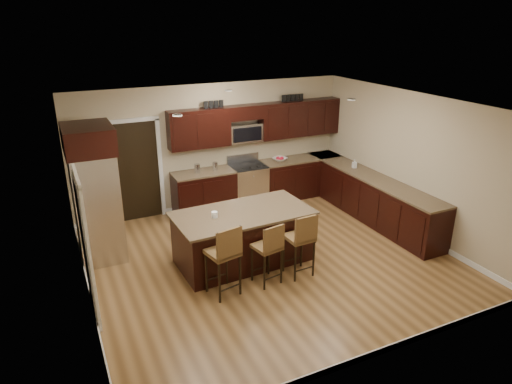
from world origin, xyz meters
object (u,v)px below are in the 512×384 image
stool_mid (269,247)px  stool_right (302,238)px  stool_left (225,253)px  refrigerator (95,192)px  range (248,185)px  island (243,238)px

stool_mid → stool_right: stool_right is taller
stool_left → refrigerator: (-1.52, 2.09, 0.48)m
stool_left → stool_mid: (0.74, 0.01, -0.07)m
refrigerator → stool_mid: bearing=-42.8°
stool_mid → range: bearing=61.0°
island → stool_mid: 0.87m
range → island: (-1.12, -2.28, -0.04)m
stool_left → stool_right: stool_left is taller
stool_mid → stool_right: bearing=-11.0°
range → island: range is taller
range → stool_mid: range is taller
island → refrigerator: size_ratio=1.00×
range → island: bearing=-116.1°
island → stool_right: bearing=-54.6°
island → refrigerator: bearing=147.9°
stool_left → island: bearing=40.3°
stool_mid → refrigerator: (-2.26, 2.09, 0.55)m
island → stool_left: stool_left is taller
stool_left → refrigerator: bearing=114.1°
stool_left → stool_right: bearing=-11.8°
stool_right → stool_mid: bearing=176.5°
stool_mid → refrigerator: bearing=126.7°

